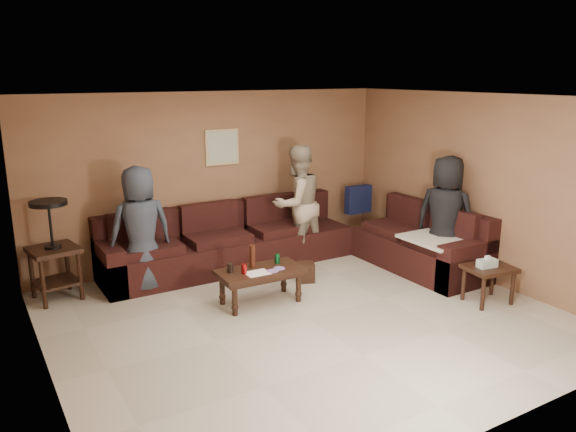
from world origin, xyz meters
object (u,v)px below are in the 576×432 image
at_px(waste_bin, 306,272).
at_px(person_right, 445,217).
at_px(person_middle, 297,204).
at_px(sectional_sofa, 298,247).
at_px(coffee_table, 260,274).
at_px(end_table_left, 53,248).
at_px(person_left, 141,229).
at_px(side_table_right, 489,271).

bearing_deg(waste_bin, person_right, -23.28).
bearing_deg(waste_bin, person_middle, 65.83).
distance_m(sectional_sofa, coffee_table, 1.36).
bearing_deg(sectional_sofa, end_table_left, 169.76).
bearing_deg(person_left, coffee_table, 134.32).
distance_m(coffee_table, person_right, 2.73).
xyz_separation_m(sectional_sofa, person_left, (-2.16, 0.31, 0.49)).
xyz_separation_m(sectional_sofa, person_right, (1.59, -1.27, 0.52)).
xyz_separation_m(coffee_table, person_right, (2.65, -0.43, 0.47)).
bearing_deg(coffee_table, end_table_left, 146.29).
xyz_separation_m(person_left, person_middle, (2.35, 0.01, 0.05)).
relative_size(end_table_left, person_left, 0.77).
bearing_deg(coffee_table, person_middle, 42.74).
distance_m(person_left, person_middle, 2.35).
distance_m(waste_bin, person_middle, 1.16).
bearing_deg(person_right, waste_bin, 42.16).
height_order(coffee_table, person_right, person_right).
height_order(coffee_table, side_table_right, coffee_table).
xyz_separation_m(waste_bin, person_middle, (0.37, 0.82, 0.74)).
relative_size(waste_bin, person_left, 0.16).
height_order(end_table_left, person_left, person_left).
bearing_deg(person_middle, person_right, 124.19).
height_order(end_table_left, side_table_right, end_table_left).
height_order(end_table_left, waste_bin, end_table_left).
relative_size(person_left, person_right, 0.97).
relative_size(end_table_left, waste_bin, 4.81).
xyz_separation_m(coffee_table, side_table_right, (2.40, -1.42, 0.03)).
height_order(sectional_sofa, waste_bin, sectional_sofa).
relative_size(waste_bin, person_middle, 0.15).
height_order(coffee_table, person_middle, person_middle).
height_order(waste_bin, person_middle, person_middle).
height_order(sectional_sofa, person_left, person_left).
relative_size(coffee_table, person_left, 0.65).
relative_size(side_table_right, waste_bin, 2.38).
distance_m(coffee_table, waste_bin, 0.97).
bearing_deg(side_table_right, person_middle, 114.20).
height_order(side_table_right, waste_bin, side_table_right).
relative_size(sectional_sofa, coffee_table, 4.39).
distance_m(coffee_table, person_middle, 1.77).
distance_m(coffee_table, end_table_left, 2.56).
bearing_deg(person_right, sectional_sofa, 26.81).
bearing_deg(person_middle, end_table_left, -11.91).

